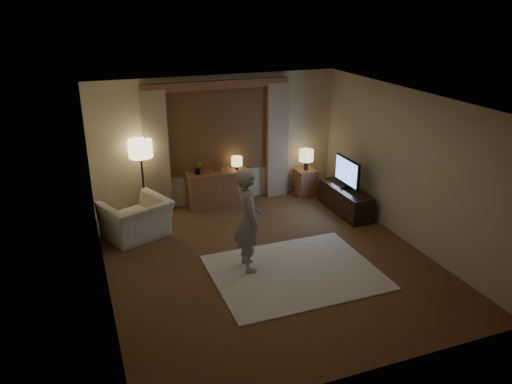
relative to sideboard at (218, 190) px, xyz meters
name	(u,v)px	position (x,y,z in m)	size (l,w,h in m)	color
room	(258,174)	(0.09, -2.00, 0.98)	(5.04, 5.54, 2.64)	brown
rug	(295,272)	(0.33, -2.97, -0.34)	(2.50, 2.00, 0.02)	beige
sideboard	(218,190)	(0.00, 0.00, 0.00)	(1.20, 0.40, 0.70)	brown
picture_frame	(218,169)	(0.00, 0.00, 0.45)	(0.16, 0.02, 0.20)	brown
plant	(198,169)	(-0.40, 0.00, 0.50)	(0.17, 0.13, 0.30)	#999999
table_lamp_sideboard	(237,162)	(0.40, 0.00, 0.55)	(0.22, 0.22, 0.30)	black
floor_lamp	(141,153)	(-1.48, 0.00, 0.93)	(0.45, 0.45, 1.53)	black
armchair	(136,219)	(-1.76, -0.86, -0.01)	(1.06, 0.92, 0.69)	beige
side_table	(305,182)	(1.92, -0.05, -0.07)	(0.40, 0.40, 0.56)	brown
table_lamp_side	(306,156)	(1.92, -0.05, 0.52)	(0.30, 0.30, 0.44)	black
tv_stand	(345,200)	(2.24, -1.18, -0.10)	(0.45, 1.40, 0.50)	black
tv	(347,172)	(2.24, -1.18, 0.48)	(0.21, 0.84, 0.61)	black
person	(248,219)	(-0.30, -2.58, 0.49)	(0.60, 0.39, 1.64)	#B1ABA3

